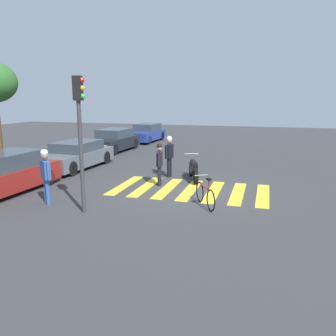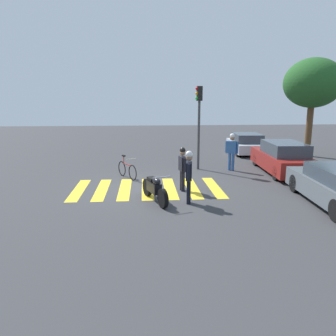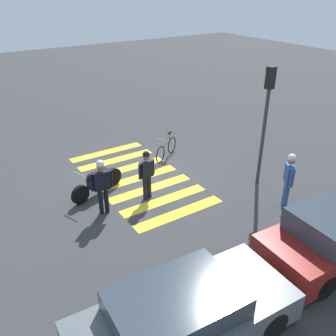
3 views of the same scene
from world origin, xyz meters
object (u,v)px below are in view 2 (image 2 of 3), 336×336
car_maroon_wagon (283,158)px  police_motorcycle (155,189)px  car_silver_sedan (246,144)px  leaning_bicycle (127,170)px  officer_on_foot (189,173)px  officer_by_motorcycle (182,166)px  pedestrian_bystander (232,149)px  traffic_light_pole (199,114)px

car_maroon_wagon → police_motorcycle: bearing=-57.3°
car_maroon_wagon → car_silver_sedan: bearing=-179.9°
leaning_bicycle → car_silver_sedan: bearing=129.8°
officer_on_foot → car_maroon_wagon: size_ratio=0.38×
officer_by_motorcycle → car_silver_sedan: (-8.40, 5.17, -0.36)m
pedestrian_bystander → police_motorcycle: bearing=-40.3°
leaning_bicycle → officer_by_motorcycle: size_ratio=0.88×
leaning_bicycle → traffic_light_pole: size_ratio=0.37×
police_motorcycle → car_silver_sedan: car_silver_sedan is taller
leaning_bicycle → officer_by_motorcycle: 3.21m
officer_on_foot → pedestrian_bystander: (-4.99, 2.82, 0.02)m
car_maroon_wagon → traffic_light_pole: size_ratio=1.16×
pedestrian_bystander → leaning_bicycle: bearing=-76.7°
police_motorcycle → car_silver_sedan: size_ratio=0.51×
car_silver_sedan → pedestrian_bystander: bearing=-25.0°
car_silver_sedan → leaning_bicycle: bearing=-50.2°
police_motorcycle → leaning_bicycle: size_ratio=1.37×
police_motorcycle → officer_on_foot: bearing=75.6°
police_motorcycle → pedestrian_bystander: 6.18m
officer_by_motorcycle → traffic_light_pole: size_ratio=0.42×
pedestrian_bystander → car_maroon_wagon: (0.64, 2.34, -0.37)m
police_motorcycle → leaning_bicycle: bearing=-162.1°
officer_by_motorcycle → car_maroon_wagon: size_ratio=0.36×
leaning_bicycle → pedestrian_bystander: pedestrian_bystander is taller
officer_on_foot → traffic_light_pole: bearing=167.4°
leaning_bicycle → officer_on_foot: size_ratio=0.82×
officer_on_foot → car_maroon_wagon: officer_on_foot is taller
traffic_light_pole → car_maroon_wagon: bearing=75.0°
leaning_bicycle → traffic_light_pole: (-1.63, 3.49, 2.38)m
pedestrian_bystander → car_silver_sedan: (-4.98, 2.32, -0.46)m
traffic_light_pole → leaning_bicycle: bearing=-65.0°
pedestrian_bystander → traffic_light_pole: (-0.42, -1.61, 1.68)m
leaning_bicycle → pedestrian_bystander: 5.29m
officer_by_motorcycle → traffic_light_pole: bearing=162.1°
police_motorcycle → car_maroon_wagon: size_ratio=0.43×
traffic_light_pole → officer_by_motorcycle: bearing=-17.9°
officer_on_foot → traffic_light_pole: (-5.41, 1.21, 1.70)m
officer_by_motorcycle → car_silver_sedan: 9.87m
leaning_bicycle → car_maroon_wagon: size_ratio=0.32×
officer_by_motorcycle → traffic_light_pole: (-3.84, 1.24, 1.79)m
police_motorcycle → leaning_bicycle: (-3.48, -1.12, -0.08)m
car_maroon_wagon → traffic_light_pole: traffic_light_pole is taller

